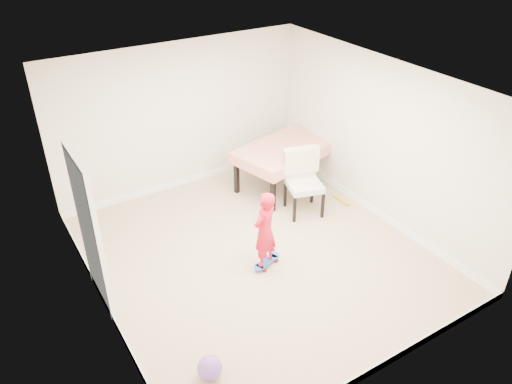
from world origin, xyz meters
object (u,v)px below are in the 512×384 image
dining_table (283,166)px  dining_chair (305,184)px  balloon (210,368)px  child (265,232)px  skateboard (267,263)px

dining_table → dining_chair: dining_chair is taller
balloon → child: bearing=39.9°
dining_table → dining_chair: 0.93m
dining_table → balloon: dining_table is taller
child → balloon: bearing=16.5°
skateboard → balloon: balloon is taller
balloon → skateboard: bearing=39.3°
skateboard → child: size_ratio=0.42×
skateboard → balloon: 2.05m
child → skateboard: bearing=164.7°
dining_chair → balloon: 3.60m
balloon → dining_chair: bearing=36.9°
dining_table → child: 2.34m
dining_table → balloon: size_ratio=6.02×
dining_table → balloon: (-3.07, -3.05, -0.26)m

